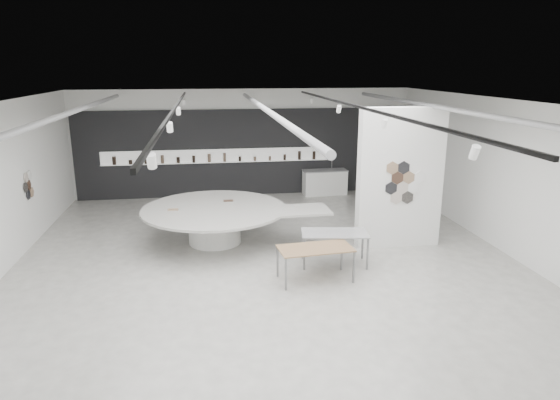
{
  "coord_description": "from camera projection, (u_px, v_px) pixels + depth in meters",
  "views": [
    {
      "loc": [
        -1.37,
        -10.83,
        4.58
      ],
      "look_at": [
        0.43,
        1.2,
        1.3
      ],
      "focal_mm": 32.0,
      "sensor_mm": 36.0,
      "label": 1
    }
  ],
  "objects": [
    {
      "name": "kitchen_counter",
      "position": [
        325.0,
        182.0,
        18.24
      ],
      "size": [
        1.63,
        0.7,
        1.26
      ],
      "rotation": [
        0.0,
        0.0,
        0.05
      ],
      "color": "white",
      "rests_on": "ground"
    },
    {
      "name": "sample_table_stone",
      "position": [
        335.0,
        235.0,
        11.73
      ],
      "size": [
        1.64,
        0.98,
        0.8
      ],
      "rotation": [
        0.0,
        0.0,
        -0.14
      ],
      "color": "gray",
      "rests_on": "ground"
    },
    {
      "name": "display_island",
      "position": [
        218.0,
        220.0,
        13.2
      ],
      "size": [
        4.96,
        3.93,
        0.98
      ],
      "rotation": [
        0.0,
        0.0,
        0.03
      ],
      "color": "white",
      "rests_on": "ground"
    },
    {
      "name": "sample_table_wood",
      "position": [
        315.0,
        250.0,
        10.86
      ],
      "size": [
        1.68,
        0.96,
        0.75
      ],
      "rotation": [
        0.0,
        0.0,
        0.1
      ],
      "color": "#8E6C49",
      "rests_on": "ground"
    },
    {
      "name": "back_wall_display",
      "position": [
        242.0,
        153.0,
        17.93
      ],
      "size": [
        11.8,
        0.27,
        3.1
      ],
      "color": "black",
      "rests_on": "ground"
    },
    {
      "name": "partition_column",
      "position": [
        400.0,
        178.0,
        12.71
      ],
      "size": [
        2.2,
        0.38,
        3.6
      ],
      "color": "white",
      "rests_on": "ground"
    },
    {
      "name": "room",
      "position": [
        265.0,
        181.0,
        11.17
      ],
      "size": [
        12.02,
        14.02,
        3.82
      ],
      "color": "#B5B2AA",
      "rests_on": "ground"
    }
  ]
}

